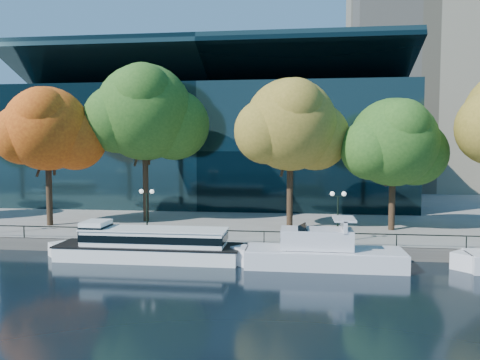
# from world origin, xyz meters

# --- Properties ---
(ground) EXTENTS (160.00, 160.00, 0.00)m
(ground) POSITION_xyz_m (0.00, 0.00, 0.00)
(ground) COLOR black
(ground) RESTS_ON ground
(promenade) EXTENTS (90.00, 67.08, 1.00)m
(promenade) POSITION_xyz_m (0.00, 36.38, 0.50)
(promenade) COLOR slate
(promenade) RESTS_ON ground
(railing) EXTENTS (88.20, 0.08, 0.99)m
(railing) POSITION_xyz_m (0.00, 3.25, 1.94)
(railing) COLOR black
(railing) RESTS_ON promenade
(convention_building) EXTENTS (50.00, 24.57, 21.43)m
(convention_building) POSITION_xyz_m (-4.00, 31.79, 8.51)
(convention_building) COLOR black
(convention_building) RESTS_ON ground
(office_tower) EXTENTS (22.50, 22.50, 65.90)m
(office_tower) POSITION_xyz_m (28.00, 55.00, 33.02)
(office_tower) COLOR gray
(office_tower) RESTS_ON ground
(tour_boat) EXTENTS (15.23, 3.40, 2.89)m
(tour_boat) POSITION_xyz_m (-3.95, 1.04, 1.23)
(tour_boat) COLOR white
(tour_boat) RESTS_ON ground
(cruiser_near) EXTENTS (12.33, 3.18, 3.57)m
(cruiser_near) POSITION_xyz_m (8.98, 0.40, 1.11)
(cruiser_near) COLOR silver
(cruiser_near) RESTS_ON ground
(tree_1) EXTENTS (9.92, 8.13, 13.19)m
(tree_1) POSITION_xyz_m (-15.89, 9.19, 10.05)
(tree_1) COLOR black
(tree_1) RESTS_ON promenade
(tree_2) EXTENTS (12.01, 9.85, 15.76)m
(tree_2) POSITION_xyz_m (-7.47, 12.72, 11.75)
(tree_2) COLOR black
(tree_2) RESTS_ON promenade
(tree_3) EXTENTS (10.49, 8.60, 13.72)m
(tree_3) POSITION_xyz_m (7.03, 10.10, 10.34)
(tree_3) COLOR black
(tree_3) RESTS_ON promenade
(tree_4) EXTENTS (9.89, 8.11, 11.88)m
(tree_4) POSITION_xyz_m (16.21, 10.64, 8.75)
(tree_4) COLOR black
(tree_4) RESTS_ON promenade
(lamp_1) EXTENTS (1.26, 0.36, 4.03)m
(lamp_1) POSITION_xyz_m (-4.82, 4.50, 3.98)
(lamp_1) COLOR black
(lamp_1) RESTS_ON promenade
(lamp_2) EXTENTS (1.26, 0.36, 4.03)m
(lamp_2) POSITION_xyz_m (10.73, 4.50, 3.98)
(lamp_2) COLOR black
(lamp_2) RESTS_ON promenade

